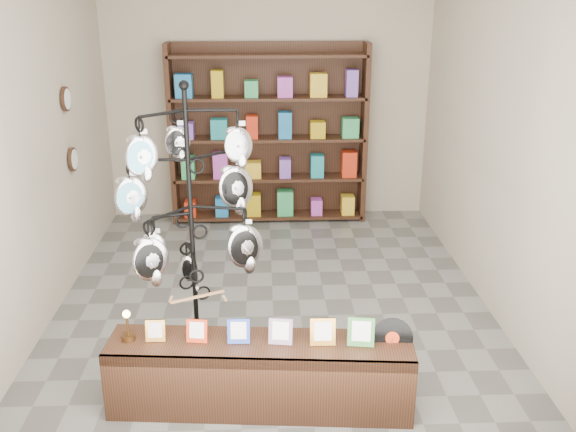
# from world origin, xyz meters

# --- Properties ---
(ground) EXTENTS (5.00, 5.00, 0.00)m
(ground) POSITION_xyz_m (0.00, 0.00, 0.00)
(ground) COLOR slate
(ground) RESTS_ON ground
(room_envelope) EXTENTS (5.00, 5.00, 5.00)m
(room_envelope) POSITION_xyz_m (0.00, 0.00, 1.85)
(room_envelope) COLOR #B7A693
(room_envelope) RESTS_ON ground
(display_tree) EXTENTS (1.19, 1.19, 2.22)m
(display_tree) POSITION_xyz_m (-0.62, -0.94, 1.28)
(display_tree) COLOR black
(display_tree) RESTS_ON ground
(front_shelf) EXTENTS (2.14, 0.61, 0.75)m
(front_shelf) POSITION_xyz_m (-0.12, -1.62, 0.26)
(front_shelf) COLOR black
(front_shelf) RESTS_ON ground
(back_shelving) EXTENTS (2.42, 0.36, 2.20)m
(back_shelving) POSITION_xyz_m (0.00, 2.30, 1.03)
(back_shelving) COLOR black
(back_shelving) RESTS_ON ground
(wall_clocks) EXTENTS (0.03, 0.24, 0.84)m
(wall_clocks) POSITION_xyz_m (-1.97, 0.80, 1.50)
(wall_clocks) COLOR black
(wall_clocks) RESTS_ON ground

